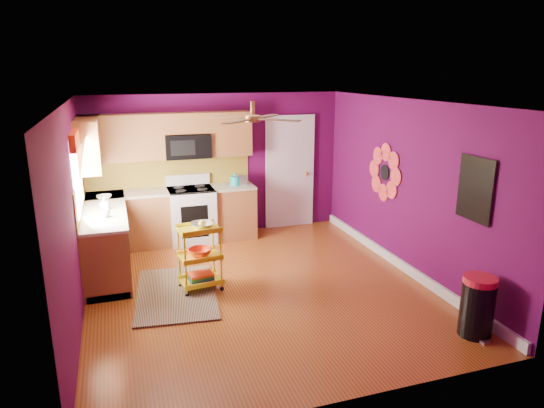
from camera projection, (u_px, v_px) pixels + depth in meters
name	position (u px, v px, depth m)	size (l,w,h in m)	color
ground	(259.00, 288.00, 6.64)	(5.00, 5.00, 0.00)	brown
room_envelope	(260.00, 171.00, 6.22)	(4.54, 5.04, 2.52)	#510943
lower_cabinets	(146.00, 228.00, 7.79)	(2.81, 2.31, 0.94)	brown
electric_range	(192.00, 214.00, 8.34)	(0.76, 0.66, 1.13)	white
upper_cabinetry	(145.00, 140.00, 7.78)	(2.80, 2.30, 1.26)	brown
left_window	(76.00, 159.00, 6.48)	(0.08, 1.35, 1.08)	white
panel_door	(290.00, 173.00, 9.04)	(0.95, 0.11, 2.15)	white
right_wall_art	(421.00, 179.00, 6.62)	(0.04, 2.74, 1.04)	black
ceiling_fan	(253.00, 118.00, 6.22)	(1.01, 1.01, 0.26)	#BF8C3F
shag_rug	(176.00, 293.00, 6.46)	(1.03, 1.68, 0.02)	black
rolling_cart	(200.00, 254.00, 6.48)	(0.58, 0.45, 0.98)	yellow
trash_can	(477.00, 306.00, 5.38)	(0.44, 0.45, 0.70)	black
teal_kettle	(235.00, 180.00, 8.45)	(0.18, 0.18, 0.21)	#16A8A4
toaster	(239.00, 180.00, 8.48)	(0.22, 0.15, 0.18)	beige
soap_bottle_a	(104.00, 205.00, 6.93)	(0.08, 0.08, 0.17)	#EA3F72
soap_bottle_b	(105.00, 203.00, 6.95)	(0.15, 0.15, 0.19)	white
counter_dish	(104.00, 197.00, 7.56)	(0.23, 0.23, 0.06)	white
counter_cup	(105.00, 213.00, 6.61)	(0.14, 0.14, 0.11)	white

